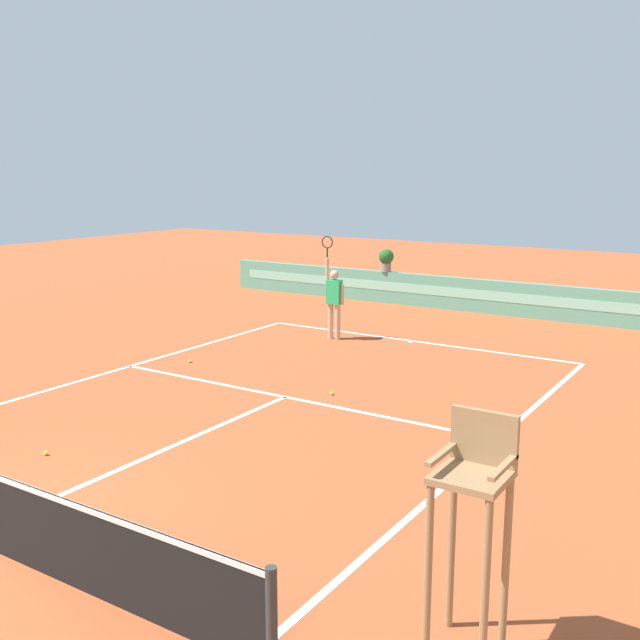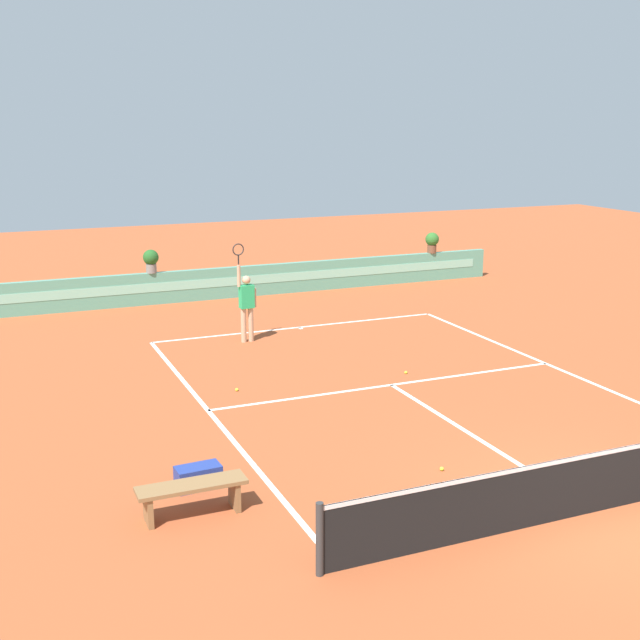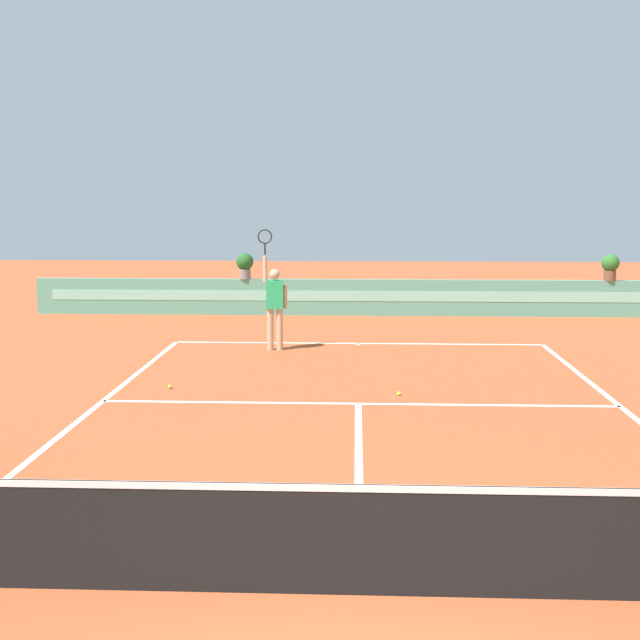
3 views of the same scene
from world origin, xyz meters
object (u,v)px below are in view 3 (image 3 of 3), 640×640
Objects in this scene: tennis_ball_mid_court at (170,387)px; potted_plant_far_right at (610,265)px; potted_plant_left at (245,264)px; tennis_player at (275,301)px; tennis_ball_by_sideline at (399,394)px; tennis_ball_near_baseline at (237,497)px.

potted_plant_far_right reaches higher than tennis_ball_mid_court.
tennis_player is at bearing -75.85° from potted_plant_left.
tennis_ball_near_baseline is at bearing -112.39° from tennis_ball_by_sideline.
potted_plant_far_right is 10.00m from potted_plant_left.
potted_plant_left is at bearing 97.21° from tennis_ball_near_baseline.
potted_plant_far_right is (8.65, 5.35, 0.36)m from tennis_player.
potted_plant_far_right is at bearing 31.75° from tennis_player.
tennis_ball_mid_court is 9.18m from potted_plant_left.
tennis_player is 38.01× the size of tennis_ball_by_sideline.
potted_plant_left reaches higher than tennis_ball_near_baseline.
tennis_ball_mid_court is 0.09× the size of potted_plant_left.
tennis_player is 38.01× the size of tennis_ball_near_baseline.
tennis_ball_mid_court is at bearing 110.08° from tennis_ball_near_baseline.
tennis_ball_mid_court and tennis_ball_by_sideline have the same top height.
potted_plant_far_right is (10.09, 9.07, 1.38)m from tennis_ball_mid_court.
potted_plant_left reaches higher than tennis_ball_mid_court.
tennis_ball_mid_court is at bearing 175.09° from tennis_ball_by_sideline.
tennis_ball_near_baseline is 1.00× the size of tennis_ball_by_sideline.
tennis_player is 4.85m from tennis_ball_by_sideline.
potted_plant_left is at bearing 104.15° from tennis_player.
tennis_player is at bearing 92.92° from tennis_ball_near_baseline.
tennis_player reaches higher than tennis_ball_by_sideline.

